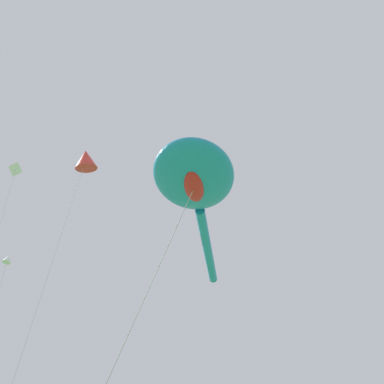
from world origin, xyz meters
TOP-DOWN VIEW (x-y plane):
  - big_show_kite at (2.61, 10.36)m, footprint 8.88×7.16m
  - small_kite_diamond_red at (1.12, 26.13)m, footprint 0.86×2.81m
  - small_kite_triangle_green at (3.45, 29.98)m, footprint 0.70×1.58m
  - small_kite_streamer_purple at (2.71, 19.38)m, footprint 2.18×2.15m

SIDE VIEW (x-z plane):
  - big_show_kite at x=2.61m, z-range 5.22..16.76m
  - small_kite_triangle_green at x=3.45m, z-range 7.73..24.15m
  - small_kite_streamer_purple at x=2.71m, z-range 8.61..27.31m
  - small_kite_diamond_red at x=1.12m, z-range 8.11..29.12m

